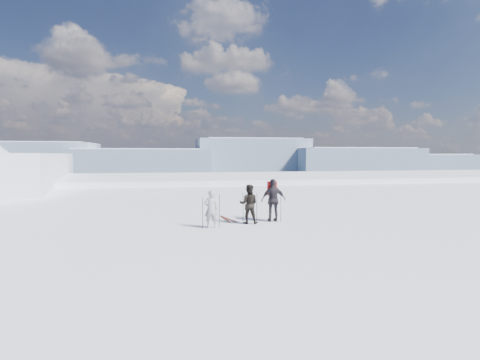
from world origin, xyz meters
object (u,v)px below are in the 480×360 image
at_px(skier_dark, 249,204).
at_px(skier_grey, 211,209).
at_px(skier_pack, 273,200).
at_px(skis_loose, 227,219).

bearing_deg(skier_dark, skier_grey, 37.25).
height_order(skier_pack, skis_loose, skier_pack).
height_order(skier_grey, skis_loose, skier_grey).
distance_m(skier_pack, skis_loose, 2.31).
bearing_deg(skis_loose, skier_dark, -56.48).
relative_size(skier_dark, skier_pack, 0.89).
relative_size(skier_grey, skier_pack, 0.81).
relative_size(skier_dark, skis_loose, 0.98).
bearing_deg(skier_grey, skier_dark, -166.57).
height_order(skier_dark, skis_loose, skier_dark).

